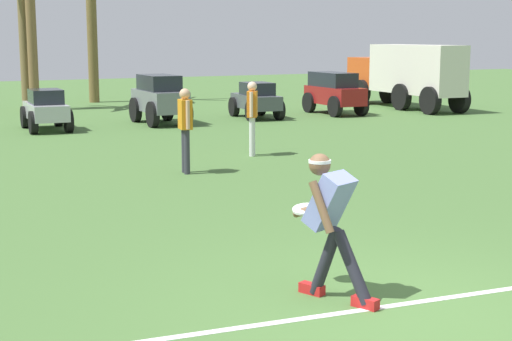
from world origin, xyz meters
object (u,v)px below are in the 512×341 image
Objects in this scene: frisbee_thrower at (330,218)px; teammate_deep at (185,123)px; parked_car_slot_d at (46,109)px; box_truck at (407,73)px; parked_car_slot_e at (160,98)px; parked_car_slot_f at (256,100)px; palm_tree_right_of_centre at (30,12)px; parked_car_slot_g at (334,92)px; teammate_midfield at (252,111)px; frisbee_in_flight at (305,209)px; palm_tree_far_right at (91,5)px; palm_tree_left_of_centre at (22,12)px.

teammate_deep reaches higher than frisbee_thrower.
parked_car_slot_d is (0.48, 15.04, -0.23)m from frisbee_thrower.
parked_car_slot_d is at bearing -175.75° from box_truck.
parked_car_slot_e is 1.03× the size of parked_car_slot_f.
teammate_deep is 0.28× the size of palm_tree_right_of_centre.
parked_car_slot_g is 3.46m from box_truck.
palm_tree_right_of_centre reaches higher than parked_car_slot_f.
teammate_midfield is 0.64× the size of parked_car_slot_g.
parked_car_slot_f reaches higher than frisbee_in_flight.
parked_car_slot_g is 10.22m from palm_tree_far_right.
teammate_midfield is at bearing -80.55° from palm_tree_right_of_centre.
frisbee_in_flight is 16.35m from parked_car_slot_f.
teammate_deep is 0.66× the size of parked_car_slot_e.
frisbee_thrower is 23.84m from palm_tree_far_right.
teammate_midfield is 1.00× the size of teammate_deep.
parked_car_slot_e is (2.39, 8.03, -0.20)m from teammate_deep.
parked_car_slot_e reaches higher than parked_car_slot_g.
box_truck is at bearing 37.55° from teammate_midfield.
teammate_deep is at bearing -146.02° from teammate_midfield.
box_truck is 11.91m from palm_tree_far_right.
parked_car_slot_f is at bearing -70.22° from palm_tree_far_right.
parked_car_slot_e is (0.34, 6.65, -0.20)m from teammate_midfield.
parked_car_slot_e is 3.19m from parked_car_slot_f.
frisbee_in_flight is at bearing -100.02° from palm_tree_far_right.
parked_car_slot_f is 6.27m from box_truck.
box_truck is at bearing 49.76° from frisbee_in_flight.
palm_tree_left_of_centre is at bearing 86.90° from frisbee_thrower.
palm_tree_right_of_centre is at bearing 157.22° from box_truck.
palm_tree_right_of_centre reaches higher than parked_car_slot_g.
parked_car_slot_g is (9.76, 15.36, -0.07)m from frisbee_thrower.
teammate_deep is 8.38m from parked_car_slot_e.
palm_tree_left_of_centre is (-2.58, 6.24, 2.54)m from parked_car_slot_e.
teammate_deep is (1.34, 6.63, 0.16)m from frisbee_in_flight.
parked_car_slot_g is at bearing -169.49° from box_truck.
palm_tree_left_of_centre is (1.15, 20.90, 2.50)m from frisbee_in_flight.
frisbee_in_flight is 14.56m from parked_car_slot_d.
palm_tree_left_of_centre is at bearing -146.29° from palm_tree_far_right.
teammate_deep is 16.63m from palm_tree_far_right.
parked_car_slot_f is at bearing 65.00° from frisbee_in_flight.
frisbee_in_flight is 0.06× the size of palm_tree_far_right.
parked_car_slot_f is at bearing 62.65° from teammate_midfield.
parked_car_slot_f is 0.41× the size of palm_tree_right_of_centre.
palm_tree_left_of_centre reaches higher than teammate_deep.
frisbee_thrower is 9.17m from teammate_midfield.
parked_car_slot_g reaches higher than parked_car_slot_d.
palm_tree_left_of_centre reaches higher than frisbee_thrower.
parked_car_slot_f is (3.52, 6.80, -0.38)m from teammate_midfield.
frisbee_in_flight is (0.01, 0.49, -0.01)m from frisbee_thrower.
teammate_midfield is at bearing -132.88° from parked_car_slot_g.
palm_tree_far_right is at bearing 141.05° from box_truck.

